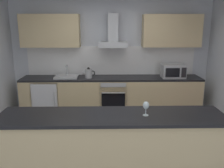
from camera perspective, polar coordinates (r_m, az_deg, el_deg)
The scene contains 13 objects.
ground at distance 4.08m, azimuth 0.30°, elevation -16.05°, with size 5.52×4.89×0.02m, color gray.
wall_back at distance 5.59m, azimuth -0.21°, elevation 6.48°, with size 5.52×0.12×2.60m, color silver.
backsplash_tile at distance 5.52m, azimuth -0.19°, elevation 5.66°, with size 3.84×0.02×0.66m, color white.
counter_back at distance 5.40m, azimuth -0.13°, elevation -3.05°, with size 3.98×0.60×0.90m.
counter_island at distance 3.13m, azimuth -0.08°, elevation -15.58°, with size 2.80×0.64×0.96m.
upper_cabinets at distance 5.31m, azimuth -0.17°, elevation 12.69°, with size 3.92×0.32×0.70m.
oven at distance 5.37m, azimuth 0.25°, elevation -3.02°, with size 0.60×0.62×0.80m.
refrigerator at distance 5.54m, azimuth -15.20°, elevation -3.36°, with size 0.58×0.60×0.85m.
microwave at distance 5.40m, azimuth 14.49°, elevation 3.07°, with size 0.50×0.38×0.30m.
sink at distance 5.34m, azimuth -10.88°, elevation 1.81°, with size 0.50×0.40×0.26m.
kettle at distance 5.22m, azimuth -5.65°, elevation 2.58°, with size 0.29×0.15×0.24m.
range_hood at distance 5.27m, azimuth 0.23°, elevation 11.34°, with size 0.62×0.45×0.72m.
wine_glass at distance 2.90m, azimuth 8.18°, elevation -5.22°, with size 0.08×0.08×0.18m.
Camera 1 is at (-0.09, -3.53, 2.04)m, focal length 37.98 mm.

